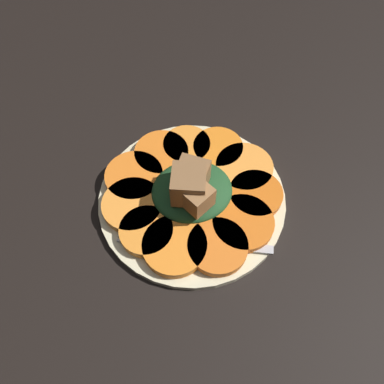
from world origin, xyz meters
TOP-DOWN VIEW (x-y plane):
  - table_slab at (0.00, 0.00)cm, footprint 120.00×120.00cm
  - plate at (0.00, 0.00)cm, footprint 25.52×25.52cm
  - carrot_slice_0 at (5.42, -5.79)cm, footprint 7.99×7.99cm
  - carrot_slice_1 at (8.33, -2.03)cm, footprint 7.25×7.25cm
  - carrot_slice_2 at (8.08, 2.49)cm, footprint 8.09×8.09cm
  - carrot_slice_3 at (5.37, 6.65)cm, footprint 7.23×7.23cm
  - carrot_slice_4 at (1.05, 8.13)cm, footprint 6.89×6.89cm
  - carrot_slice_5 at (-2.80, 7.54)cm, footprint 7.78×7.78cm
  - carrot_slice_6 at (-7.22, 4.45)cm, footprint 8.04×8.04cm
  - carrot_slice_7 at (-8.10, -0.32)cm, footprint 8.07×8.07cm
  - carrot_slice_8 at (-6.91, -4.20)cm, footprint 6.89×6.89cm
  - carrot_slice_9 at (-3.79, -6.93)cm, footprint 8.12×8.12cm
  - carrot_slice_10 at (1.39, -8.21)cm, footprint 7.59×7.59cm
  - center_pile at (-0.06, -0.38)cm, footprint 10.83×9.97cm
  - fork at (-1.63, -6.62)cm, footprint 19.12×8.20cm

SIDE VIEW (x-z plane):
  - table_slab at x=0.00cm, z-range 0.00..2.00cm
  - plate at x=0.00cm, z-range 1.99..3.04cm
  - fork at x=-1.63cm, z-range 3.10..3.50cm
  - carrot_slice_0 at x=5.42cm, z-range 3.10..4.36cm
  - carrot_slice_1 at x=8.33cm, z-range 3.10..4.36cm
  - carrot_slice_2 at x=8.08cm, z-range 3.10..4.36cm
  - carrot_slice_3 at x=5.37cm, z-range 3.10..4.36cm
  - carrot_slice_4 at x=1.05cm, z-range 3.10..4.36cm
  - carrot_slice_5 at x=-2.80cm, z-range 3.10..4.36cm
  - carrot_slice_6 at x=-7.22cm, z-range 3.10..4.36cm
  - carrot_slice_7 at x=-8.10cm, z-range 3.10..4.36cm
  - carrot_slice_8 at x=-6.91cm, z-range 3.10..4.36cm
  - carrot_slice_9 at x=-3.79cm, z-range 3.10..4.36cm
  - carrot_slice_10 at x=1.39cm, z-range 3.10..4.36cm
  - center_pile at x=-0.06cm, z-range 2.22..9.10cm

